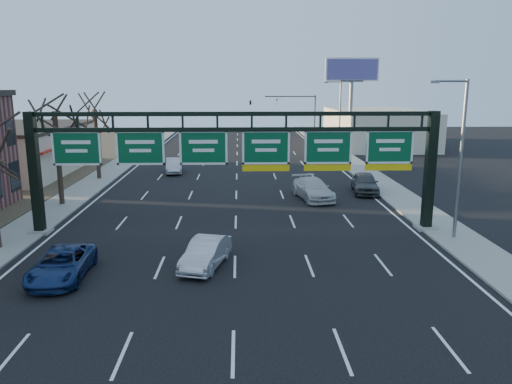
{
  "coord_description": "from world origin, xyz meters",
  "views": [
    {
      "loc": [
        0.25,
        -21.12,
        8.81
      ],
      "look_at": [
        1.12,
        4.41,
        3.2
      ],
      "focal_mm": 35.0,
      "sensor_mm": 36.0,
      "label": 1
    }
  ],
  "objects_px": {
    "sign_gantry": "(238,155)",
    "car_white_wagon": "(313,189)",
    "car_silver_sedan": "(206,253)",
    "car_blue_suv": "(62,264)"
  },
  "relations": [
    {
      "from": "sign_gantry",
      "to": "car_white_wagon",
      "type": "xyz_separation_m",
      "value": [
        5.78,
        8.38,
        -3.85
      ]
    },
    {
      "from": "car_silver_sedan",
      "to": "car_white_wagon",
      "type": "bearing_deg",
      "value": 77.86
    },
    {
      "from": "car_blue_suv",
      "to": "car_white_wagon",
      "type": "bearing_deg",
      "value": 46.68
    },
    {
      "from": "sign_gantry",
      "to": "car_blue_suv",
      "type": "distance_m",
      "value": 11.54
    },
    {
      "from": "car_blue_suv",
      "to": "car_white_wagon",
      "type": "relative_size",
      "value": 0.9
    },
    {
      "from": "sign_gantry",
      "to": "car_blue_suv",
      "type": "height_order",
      "value": "sign_gantry"
    },
    {
      "from": "car_blue_suv",
      "to": "car_silver_sedan",
      "type": "bearing_deg",
      "value": 9.17
    },
    {
      "from": "car_silver_sedan",
      "to": "car_white_wagon",
      "type": "height_order",
      "value": "car_white_wagon"
    },
    {
      "from": "car_silver_sedan",
      "to": "car_white_wagon",
      "type": "xyz_separation_m",
      "value": [
        7.35,
        14.36,
        0.09
      ]
    },
    {
      "from": "car_white_wagon",
      "to": "car_blue_suv",
      "type": "bearing_deg",
      "value": -142.47
    }
  ]
}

